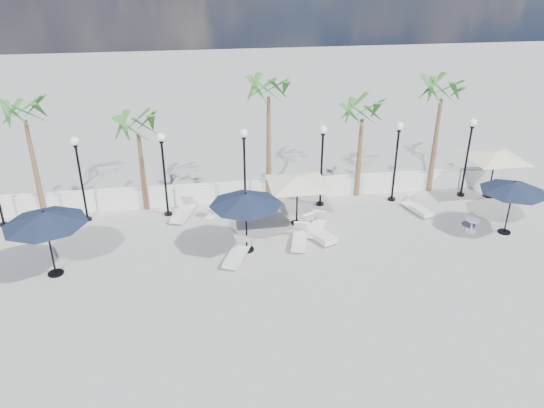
{
  "coord_description": "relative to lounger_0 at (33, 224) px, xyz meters",
  "views": [
    {
      "loc": [
        -2.03,
        -15.24,
        10.79
      ],
      "look_at": [
        0.83,
        3.82,
        1.5
      ],
      "focal_mm": 35.0,
      "sensor_mm": 36.0,
      "label": 1
    }
  ],
  "objects": [
    {
      "name": "lounger_3",
      "position": [
        10.99,
        -2.94,
        0.0
      ],
      "size": [
        0.99,
        1.83,
        0.66
      ],
      "rotation": [
        0.0,
        0.0,
        -0.26
      ],
      "color": "silver",
      "rests_on": "ground"
    },
    {
      "name": "parasol_cream_sq_a",
      "position": [
        11.21,
        -1.18,
        1.99
      ],
      "size": [
        4.85,
        4.85,
        2.38
      ],
      "color": "black",
      "rests_on": "ground"
    },
    {
      "name": "ground",
      "position": [
        9.16,
        -5.99,
        -0.22
      ],
      "size": [
        100.0,
        100.0,
        0.0
      ],
      "primitive_type": "plane",
      "color": "gray",
      "rests_on": "ground"
    },
    {
      "name": "lounger_1",
      "position": [
        6.34,
        0.23,
        0.02
      ],
      "size": [
        1.2,
        1.99,
        0.71
      ],
      "rotation": [
        0.0,
        0.0,
        -0.34
      ],
      "color": "silver",
      "rests_on": "ground"
    },
    {
      "name": "lounger_2",
      "position": [
        8.37,
        -3.75,
        0.01
      ],
      "size": [
        1.24,
        1.91,
        0.68
      ],
      "rotation": [
        0.0,
        0.0,
        -0.4
      ],
      "color": "silver",
      "rests_on": "ground"
    },
    {
      "name": "parasol_navy_right",
      "position": [
        19.73,
        -3.28,
        1.89
      ],
      "size": [
        2.67,
        2.67,
        2.39
      ],
      "color": "black",
      "rests_on": "ground"
    },
    {
      "name": "side_table_1",
      "position": [
        7.51,
        -0.01,
        0.11
      ],
      "size": [
        0.56,
        0.56,
        0.54
      ],
      "color": "silver",
      "rests_on": "ground"
    },
    {
      "name": "parasol_navy_mid",
      "position": [
        8.83,
        -3.12,
        2.01
      ],
      "size": [
        2.83,
        2.83,
        2.54
      ],
      "color": "black",
      "rests_on": "ground"
    },
    {
      "name": "balustrade",
      "position": [
        9.16,
        1.51,
        0.25
      ],
      "size": [
        26.0,
        0.3,
        1.01
      ],
      "color": "white",
      "rests_on": "ground"
    },
    {
      "name": "parasol_navy_left",
      "position": [
        1.69,
        -3.78,
        2.09
      ],
      "size": [
        2.96,
        2.96,
        2.61
      ],
      "color": "black",
      "rests_on": "ground"
    },
    {
      "name": "lamppost_2",
      "position": [
        5.66,
        0.51,
        2.27
      ],
      "size": [
        0.36,
        0.36,
        3.84
      ],
      "color": "black",
      "rests_on": "ground"
    },
    {
      "name": "lounger_6",
      "position": [
        16.85,
        -0.88,
        -0.01
      ],
      "size": [
        0.99,
        1.73,
        0.62
      ],
      "rotation": [
        0.0,
        0.0,
        0.3
      ],
      "color": "silver",
      "rests_on": "ground"
    },
    {
      "name": "lamppost_3",
      "position": [
        9.16,
        0.51,
        2.27
      ],
      "size": [
        0.36,
        0.36,
        3.84
      ],
      "color": "black",
      "rests_on": "ground"
    },
    {
      "name": "lounger_0",
      "position": [
        0.0,
        0.0,
        0.0
      ],
      "size": [
        0.68,
        1.76,
        0.65
      ],
      "rotation": [
        0.0,
        0.0,
        0.07
      ],
      "color": "silver",
      "rests_on": "ground"
    },
    {
      "name": "lamppost_5",
      "position": [
        16.16,
        0.51,
        2.27
      ],
      "size": [
        0.36,
        0.36,
        3.84
      ],
      "color": "black",
      "rests_on": "ground"
    },
    {
      "name": "palm_1",
      "position": [
        4.66,
        1.31,
        3.54
      ],
      "size": [
        2.6,
        2.6,
        4.7
      ],
      "color": "brown",
      "rests_on": "ground"
    },
    {
      "name": "parasol_cream_sq_b",
      "position": [
        20.92,
        0.21,
        2.07
      ],
      "size": [
        4.93,
        4.93,
        2.47
      ],
      "color": "black",
      "rests_on": "ground"
    },
    {
      "name": "side_table_2",
      "position": [
        18.38,
        -2.98,
        0.12
      ],
      "size": [
        0.58,
        0.58,
        0.56
      ],
      "color": "silver",
      "rests_on": "ground"
    },
    {
      "name": "lamppost_6",
      "position": [
        19.66,
        0.51,
        2.27
      ],
      "size": [
        0.36,
        0.36,
        3.84
      ],
      "color": "black",
      "rests_on": "ground"
    },
    {
      "name": "palm_4",
      "position": [
        18.36,
        1.31,
        4.51
      ],
      "size": [
        2.6,
        2.6,
        5.7
      ],
      "color": "brown",
      "rests_on": "ground"
    },
    {
      "name": "palm_2",
      "position": [
        10.36,
        1.31,
        4.9
      ],
      "size": [
        2.6,
        2.6,
        6.1
      ],
      "color": "brown",
      "rests_on": "ground"
    },
    {
      "name": "palm_0",
      "position": [
        0.16,
        1.31,
        4.32
      ],
      "size": [
        2.6,
        2.6,
        5.5
      ],
      "color": "brown",
      "rests_on": "ground"
    },
    {
      "name": "lamppost_1",
      "position": [
        2.16,
        0.51,
        2.27
      ],
      "size": [
        0.36,
        0.36,
        3.84
      ],
      "color": "black",
      "rests_on": "ground"
    },
    {
      "name": "lamppost_4",
      "position": [
        12.66,
        0.51,
        2.27
      ],
      "size": [
        0.36,
        0.36,
        3.84
      ],
      "color": "black",
      "rests_on": "ground"
    },
    {
      "name": "lounger_5",
      "position": [
        11.93,
        -2.0,
        0.0
      ],
      "size": [
        1.21,
        1.81,
        0.65
      ],
      "rotation": [
        0.0,
        0.0,
        -0.42
      ],
      "color": "silver",
      "rests_on": "ground"
    },
    {
      "name": "lounger_4",
      "position": [
        11.81,
        -2.5,
        0.04
      ],
      "size": [
        1.41,
        2.09,
        0.75
      ],
      "rotation": [
        0.0,
        0.0,
        0.42
      ],
      "color": "silver",
      "rests_on": "ground"
    },
    {
      "name": "palm_3",
      "position": [
        14.66,
        1.31,
        3.73
      ],
      "size": [
        2.6,
        2.6,
        4.9
      ],
      "color": "brown",
      "rests_on": "ground"
    }
  ]
}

